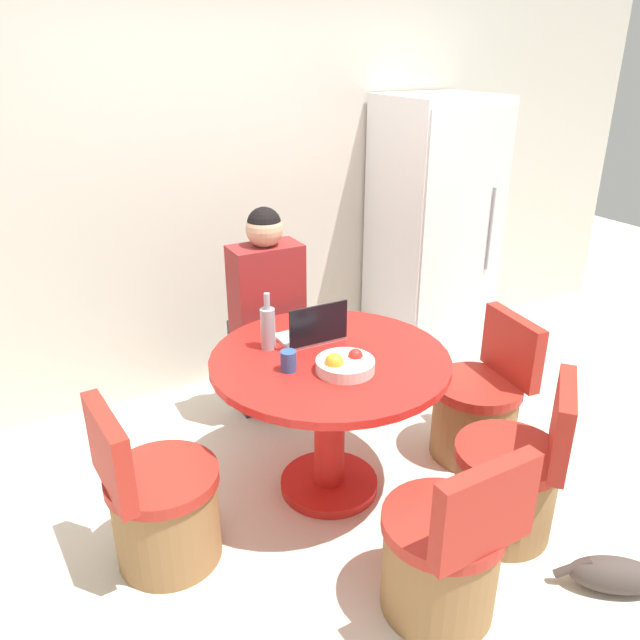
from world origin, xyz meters
The scene contains 14 objects.
ground_plane centered at (0.00, 0.00, 0.00)m, with size 12.00×12.00×0.00m, color beige.
wall_back centered at (0.00, 1.59, 1.30)m, with size 7.00×0.06×2.60m.
refrigerator centered at (1.38, 1.20, 0.92)m, with size 0.69×0.69×1.84m.
dining_table centered at (-0.01, 0.16, 0.56)m, with size 1.15×1.15×0.77m.
chair_near_camera centered at (0.02, -0.72, 0.27)m, with size 0.49×0.49×0.81m.
chair_near_right_corner centered at (0.58, -0.50, 0.27)m, with size 0.56×0.56×0.81m.
chair_left_side centered at (-0.89, 0.09, 0.27)m, with size 0.49×0.49×0.81m.
chair_right_side centered at (0.87, 0.05, 0.27)m, with size 0.50×0.49×0.81m.
person_seated centered at (0.00, 0.96, 0.73)m, with size 0.40×0.37×1.33m.
laptop centered at (0.00, 0.36, 0.81)m, with size 0.31×0.21×0.21m.
fruit_bowl centered at (-0.02, 0.01, 0.80)m, with size 0.27×0.27×0.10m.
coffee_cup centered at (-0.24, 0.13, 0.82)m, with size 0.07×0.07×0.10m.
bottle centered at (-0.23, 0.39, 0.88)m, with size 0.07×0.07×0.29m.
cat centered at (0.75, -1.01, 0.08)m, with size 0.44×0.36×0.17m.
Camera 1 is at (-1.30, -2.14, 2.11)m, focal length 35.00 mm.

